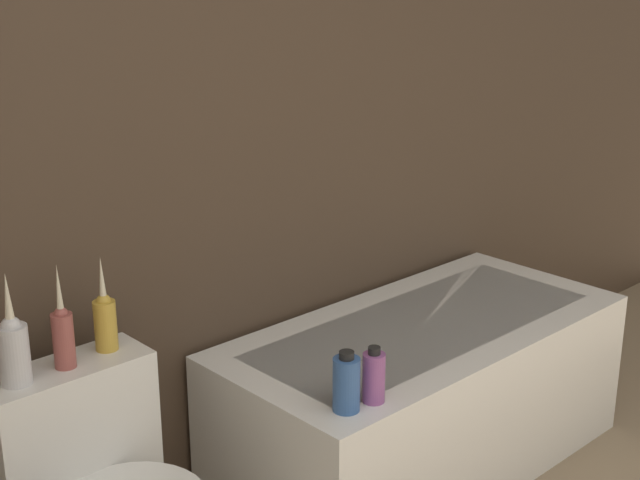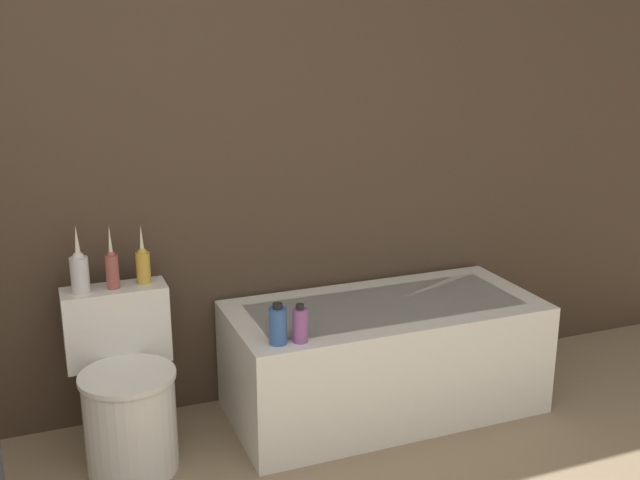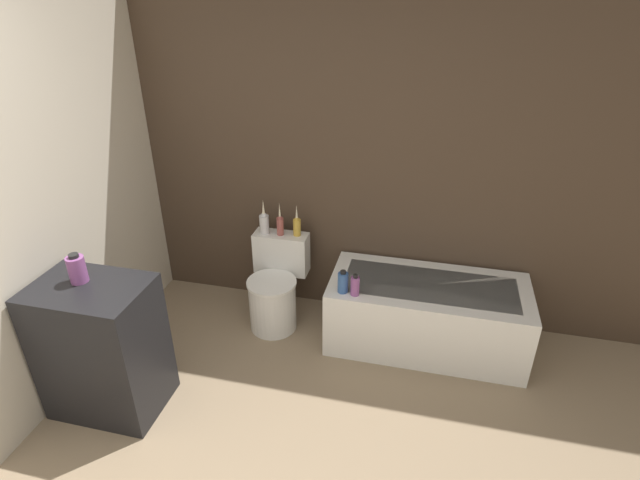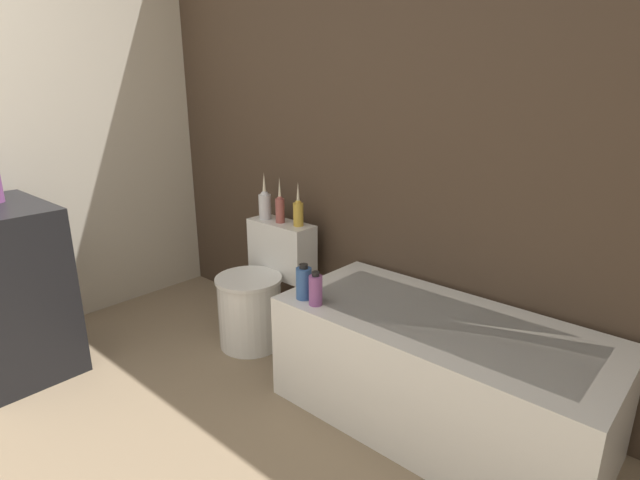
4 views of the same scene
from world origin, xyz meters
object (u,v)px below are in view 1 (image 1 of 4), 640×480
Objects in this scene: vase_gold at (13,347)px; shampoo_bottle_short at (374,377)px; vase_bronze at (105,319)px; bathtub at (422,394)px; vase_silver at (63,334)px; shampoo_bottle_tall at (346,383)px.

vase_gold is 0.91m from shampoo_bottle_short.
bathtub is at bearing -10.84° from vase_bronze.
vase_silver is (0.13, 0.00, -0.01)m from vase_gold.
vase_silver is at bearing -170.74° from vase_bronze.
shampoo_bottle_tall is (0.44, -0.42, -0.18)m from vase_bronze.
vase_gold is at bearing 150.06° from shampoo_bottle_tall.
vase_silver reaches higher than bathtub.
shampoo_bottle_tall is (0.70, -0.40, -0.19)m from vase_gold.
vase_silver is 1.69× the size of shampoo_bottle_short.
shampoo_bottle_tall is at bearing 170.04° from shampoo_bottle_short.
vase_gold is 0.83m from shampoo_bottle_tall.
vase_gold is at bearing 152.01° from shampoo_bottle_short.
shampoo_bottle_tall is 0.09m from shampoo_bottle_short.
bathtub is 1.39m from vase_gold.
bathtub is 5.05× the size of vase_gold.
shampoo_bottle_tall reaches higher than bathtub.
vase_bronze is at bearing 136.28° from shampoo_bottle_tall.
vase_gold is 1.76× the size of shampoo_bottle_short.
vase_gold is 0.25m from vase_bronze.
bathtub is 0.64m from shampoo_bottle_short.
shampoo_bottle_short is (-0.49, -0.24, 0.32)m from bathtub.
vase_silver reaches higher than vase_bronze.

